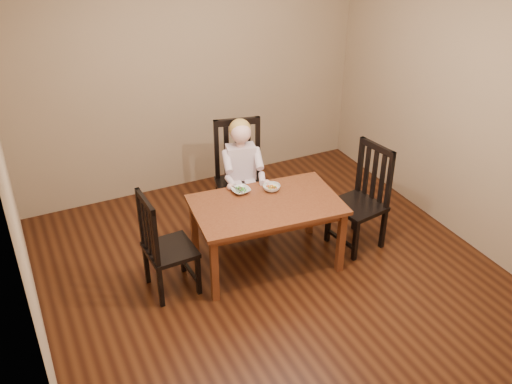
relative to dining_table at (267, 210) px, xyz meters
name	(u,v)px	position (x,y,z in m)	size (l,w,h in m)	color
room	(275,142)	(-0.03, -0.19, 0.77)	(4.01, 4.01, 2.71)	#44200E
dining_table	(267,210)	(0.00, 0.00, 0.00)	(1.39, 0.92, 0.66)	#532513
chair_child	(240,178)	(0.07, 0.73, -0.04)	(0.58, 0.56, 1.13)	black
chair_left	(164,246)	(-0.96, 0.03, -0.12)	(0.42, 0.44, 0.98)	black
chair_right	(362,199)	(0.98, -0.09, -0.08)	(0.50, 0.51, 1.04)	black
toddler	(241,166)	(0.06, 0.67, 0.12)	(0.37, 0.47, 0.64)	silver
bowl_peas	(241,191)	(-0.13, 0.27, 0.10)	(0.17, 0.17, 0.04)	silver
bowl_veg	(272,188)	(0.15, 0.19, 0.10)	(0.16, 0.16, 0.05)	silver
fork	(237,190)	(-0.17, 0.26, 0.12)	(0.07, 0.11, 0.05)	silver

